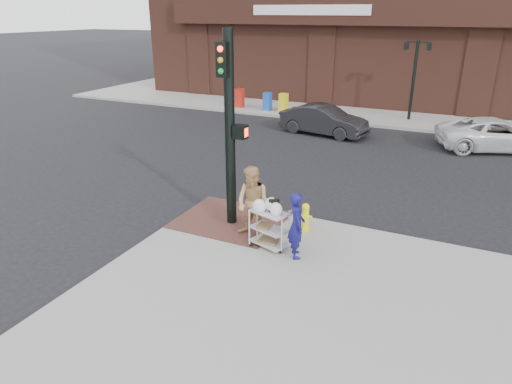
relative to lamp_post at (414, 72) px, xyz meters
The scene contains 14 objects.
ground 16.34m from the lamp_post, 97.13° to the right, with size 220.00×220.00×0.00m, color black.
brick_curb_ramp 15.52m from the lamp_post, 99.77° to the right, with size 2.80×2.40×0.01m, color #4D2A24.
lamp_post is the anchor object (origin of this frame).
parking_sign 10.64m from the lamp_post, behind, with size 0.05×0.05×2.20m, color black.
traffic_signal_pole 15.43m from the lamp_post, 99.24° to the right, with size 0.61×0.51×5.00m.
woman_blue 16.28m from the lamp_post, 90.96° to the right, with size 0.58×0.38×1.60m, color #13125A.
pedestrian_tan 15.90m from the lamp_post, 95.77° to the right, with size 0.91×0.71×1.87m, color tan.
sedan_dark 5.87m from the lamp_post, 126.78° to the right, with size 1.46×4.19×1.38m, color black.
minivan_white 5.93m from the lamp_post, 43.25° to the right, with size 2.21×4.80×1.33m, color silver.
utility_cart 16.19m from the lamp_post, 93.65° to the right, with size 1.01×0.75×1.25m.
fire_hydrant 14.98m from the lamp_post, 92.04° to the right, with size 0.36×0.25×0.76m.
newsbox_red 9.84m from the lamp_post, behind, with size 0.46×0.41×1.09m, color red.
newsbox_yellow 7.10m from the lamp_post, behind, with size 0.43×0.39×1.03m, color yellow.
newsbox_blue 8.06m from the lamp_post, behind, with size 0.43×0.39×1.02m, color blue.
Camera 1 is at (4.92, -9.09, 5.52)m, focal length 32.00 mm.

